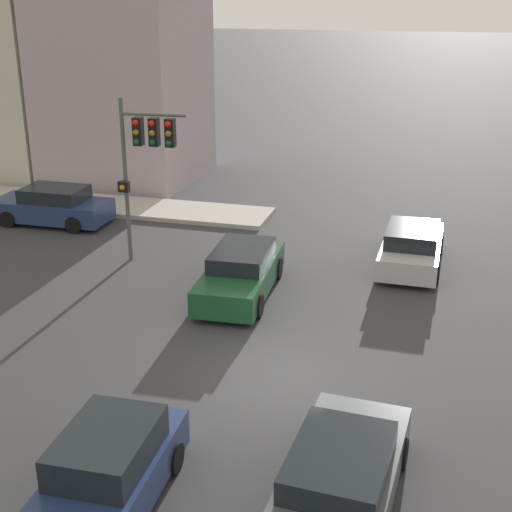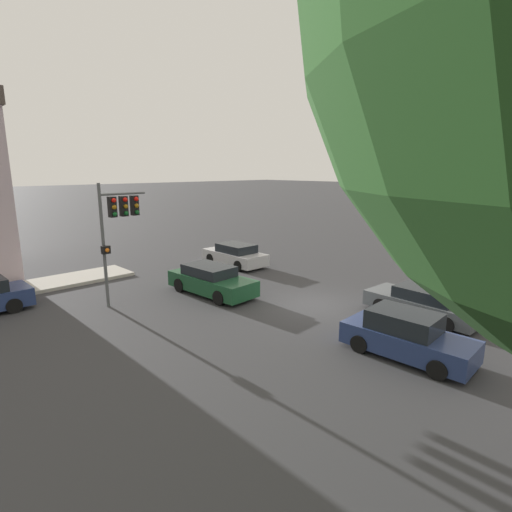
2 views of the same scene
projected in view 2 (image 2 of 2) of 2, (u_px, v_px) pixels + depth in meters
ground_plane at (315, 305)px, 18.15m from camera, size 300.00×300.00×0.00m
traffic_signal at (118, 218)px, 17.64m from camera, size 0.64×2.33×5.48m
crossing_car_0 at (211, 280)px, 19.62m from camera, size 4.86×2.12×1.43m
crossing_car_1 at (235, 255)px, 25.50m from camera, size 4.48×2.01×1.40m
crossing_car_2 at (406, 336)px, 13.06m from camera, size 4.18×1.92×1.52m
crossing_car_3 at (424, 303)px, 16.58m from camera, size 4.67×2.19×1.29m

